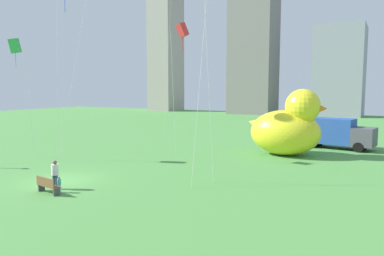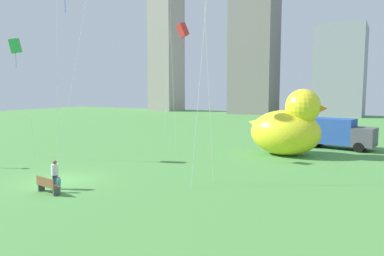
# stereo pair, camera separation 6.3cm
# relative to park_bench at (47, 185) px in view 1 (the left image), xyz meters

# --- Properties ---
(ground_plane) EXTENTS (140.00, 140.00, 0.00)m
(ground_plane) POSITION_rel_park_bench_xyz_m (-1.55, 2.30, -0.47)
(ground_plane) COLOR #4E9043
(park_bench) EXTENTS (1.69, 0.70, 0.90)m
(park_bench) POSITION_rel_park_bench_xyz_m (0.00, 0.00, 0.00)
(park_bench) COLOR brown
(park_bench) RESTS_ON ground
(person_adult) EXTENTS (0.40, 0.40, 1.65)m
(person_adult) POSITION_rel_park_bench_xyz_m (-0.34, 0.84, 0.43)
(person_adult) COLOR #38476B
(person_adult) RESTS_ON ground
(person_child) EXTENTS (0.22, 0.22, 0.89)m
(person_child) POSITION_rel_park_bench_xyz_m (0.40, 0.45, 0.01)
(person_child) COLOR silver
(person_child) RESTS_ON ground
(giant_inflatable_duck) EXTENTS (6.81, 4.37, 5.64)m
(giant_inflatable_duck) POSITION_rel_park_bench_xyz_m (8.55, 17.68, 1.93)
(giant_inflatable_duck) COLOR yellow
(giant_inflatable_duck) RESTS_ON ground
(box_truck) EXTENTS (6.83, 3.35, 2.85)m
(box_truck) POSITION_rel_park_bench_xyz_m (11.65, 23.51, 0.98)
(box_truck) COLOR #264CA5
(box_truck) RESTS_ON ground
(city_skyline) EXTENTS (49.97, 12.53, 35.91)m
(city_skyline) POSITION_rel_park_bench_xyz_m (-13.00, 67.91, 13.40)
(city_skyline) COLOR #9E938C
(city_skyline) RESTS_ON ground
(kite_green) EXTENTS (1.64, 1.72, 9.61)m
(kite_green) POSITION_rel_park_bench_xyz_m (-9.95, 5.69, 8.46)
(kite_green) COLOR silver
(kite_green) RESTS_ON ground
(kite_red) EXTENTS (1.74, 1.69, 11.30)m
(kite_red) POSITION_rel_park_bench_xyz_m (0.18, 14.33, 10.09)
(kite_red) COLOR silver
(kite_red) RESTS_ON ground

